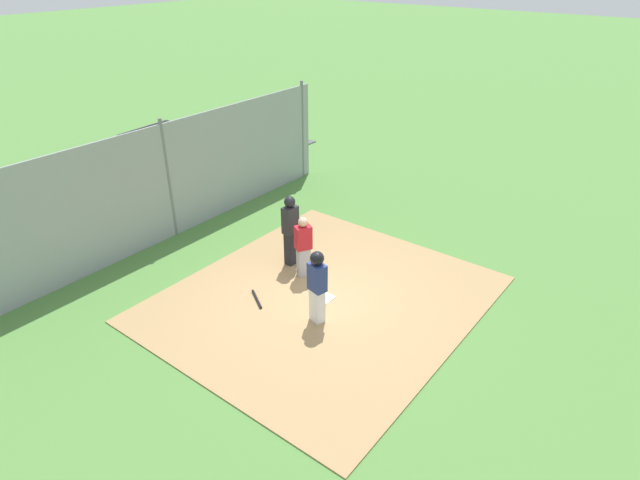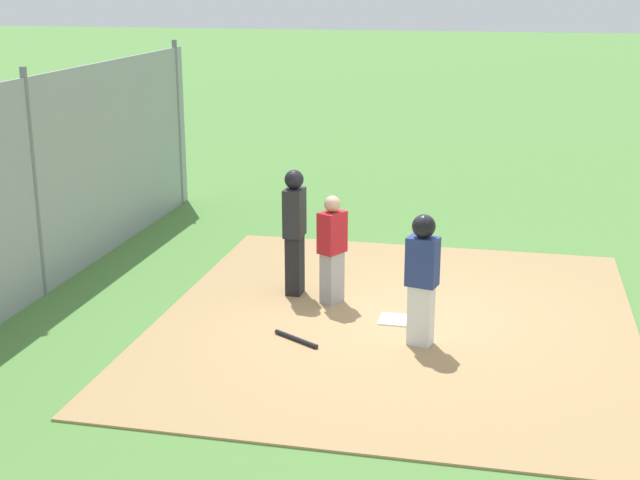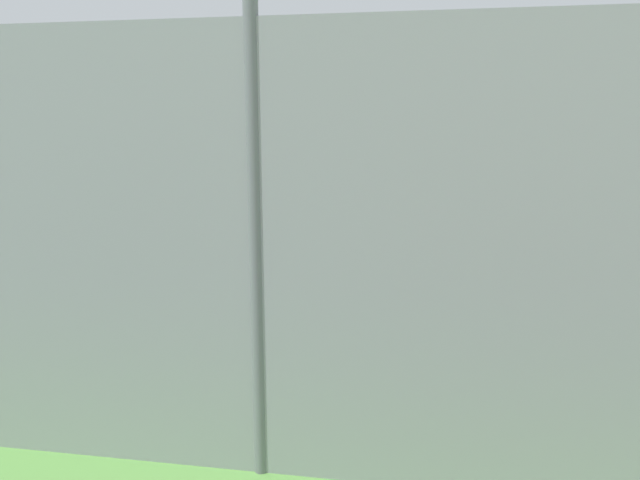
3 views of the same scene
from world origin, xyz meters
The scene contains 11 objects.
ground_plane centered at (0.00, 0.00, 0.00)m, with size 140.00×140.00×0.00m, color #51843D.
dirt_infield centered at (0.00, 0.00, 0.01)m, with size 7.20×6.40×0.03m, color #A88456.
home_plate centered at (0.00, 0.00, 0.04)m, with size 0.44×0.44×0.02m, color white.
catcher centered at (-0.52, -1.00, 0.85)m, with size 0.46×0.41×1.58m.
umpire centered at (-0.76, -1.61, 1.03)m, with size 0.39×0.28×1.87m.
runner centered at (0.74, 0.41, 1.02)m, with size 0.34×0.43×1.71m.
baseball_bat centered at (1.00, -1.16, 0.06)m, with size 0.06×0.06×0.74m, color black.
backstop_fence centered at (0.00, -5.28, 1.60)m, with size 12.00×0.10×3.35m.
parking_lot centered at (0.00, -9.88, 0.02)m, with size 18.00×5.20×0.04m, color #515156.
parked_car_dark centered at (-3.20, -10.22, 0.61)m, with size 4.32×2.14×1.28m.
parked_car_red centered at (2.63, -9.43, 0.61)m, with size 4.27×2.02×1.28m.
Camera 1 is at (8.10, 6.20, 7.10)m, focal length 29.93 mm.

